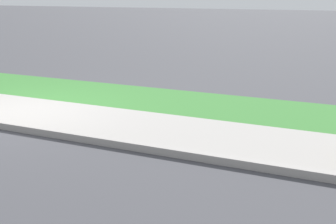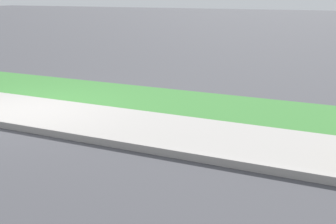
# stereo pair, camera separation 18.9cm
# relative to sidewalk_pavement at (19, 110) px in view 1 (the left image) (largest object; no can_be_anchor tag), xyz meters

# --- Properties ---
(ground_plane) EXTENTS (120.00, 120.00, 0.00)m
(ground_plane) POSITION_rel_sidewalk_pavement_xyz_m (0.00, 0.00, -0.01)
(ground_plane) COLOR #424247
(sidewalk_pavement) EXTENTS (18.00, 2.08, 0.01)m
(sidewalk_pavement) POSITION_rel_sidewalk_pavement_xyz_m (0.00, 0.00, 0.00)
(sidewalk_pavement) COLOR #9E9993
(sidewalk_pavement) RESTS_ON ground
(grass_verge) EXTENTS (18.00, 2.28, 0.01)m
(grass_verge) POSITION_rel_sidewalk_pavement_xyz_m (0.00, 2.18, -0.00)
(grass_verge) COLOR #387A33
(grass_verge) RESTS_ON ground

